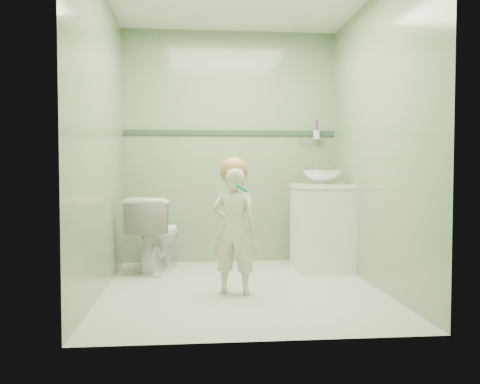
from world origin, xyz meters
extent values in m
plane|color=beige|center=(0.00, 0.00, 0.00)|extent=(2.50, 2.50, 0.00)
cube|color=gray|center=(0.00, 1.25, 1.20)|extent=(2.20, 0.04, 2.40)
cube|color=gray|center=(0.00, -1.25, 1.20)|extent=(2.20, 0.04, 2.40)
cube|color=gray|center=(-1.10, 0.00, 1.20)|extent=(0.04, 2.50, 2.40)
cube|color=gray|center=(1.10, 0.00, 1.20)|extent=(0.04, 2.50, 2.40)
cube|color=#2E4B37|center=(0.00, 1.24, 1.35)|extent=(2.20, 0.02, 0.05)
cube|color=silver|center=(0.84, 0.70, 0.40)|extent=(0.52, 0.50, 0.80)
cube|color=white|center=(0.84, 0.70, 0.81)|extent=(0.54, 0.52, 0.04)
imported|color=white|center=(0.84, 0.70, 0.89)|extent=(0.37, 0.37, 0.13)
cylinder|color=silver|center=(0.84, 0.90, 0.95)|extent=(0.03, 0.03, 0.18)
cylinder|color=silver|center=(0.84, 0.85, 1.03)|extent=(0.02, 0.12, 0.02)
cylinder|color=silver|center=(0.84, 1.20, 1.28)|extent=(0.26, 0.02, 0.02)
cylinder|color=silver|center=(0.90, 1.18, 1.33)|extent=(0.07, 0.07, 0.09)
cylinder|color=#6E49B8|center=(0.90, 1.17, 1.40)|extent=(0.01, 0.01, 0.17)
cylinder|color=red|center=(0.91, 1.19, 1.40)|extent=(0.01, 0.01, 0.17)
cylinder|color=blue|center=(0.88, 1.17, 1.40)|extent=(0.01, 0.01, 0.17)
imported|color=white|center=(-0.74, 0.80, 0.36)|extent=(0.56, 0.78, 0.71)
imported|color=beige|center=(-0.07, -0.14, 0.49)|extent=(0.41, 0.32, 0.99)
sphere|color=#AF7B47|center=(-0.07, -0.12, 0.95)|extent=(0.22, 0.22, 0.22)
cylinder|color=#017C70|center=(-0.03, -0.29, 0.83)|extent=(0.10, 0.12, 0.06)
cube|color=white|center=(-0.07, -0.23, 0.87)|extent=(0.03, 0.03, 0.02)
camera|label=1|loc=(-0.39, -4.03, 0.96)|focal=37.88mm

